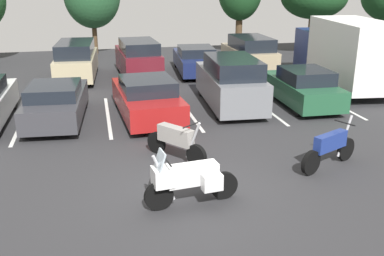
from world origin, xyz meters
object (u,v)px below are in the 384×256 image
car_charcoal (56,102)px  car_green (303,87)px  car_red (147,98)px  car_far_tan (249,53)px  motorcycle_second (176,140)px  car_far_maroon (138,59)px  box_truck (346,52)px  car_grey (230,82)px  motorcycle_third (330,148)px  car_far_champagne (77,60)px  motorcycle_touring (189,178)px  car_far_navy (195,60)px

car_charcoal → car_green: car_green is taller
car_red → car_far_tan: 9.55m
motorcycle_second → car_far_tan: car_far_tan is taller
car_far_maroon → box_truck: (8.93, -4.13, 0.67)m
car_far_maroon → motorcycle_second: bearing=-90.6°
car_charcoal → car_far_tan: (9.52, 6.91, 0.22)m
car_far_tan → box_truck: 5.39m
car_grey → car_charcoal: bearing=-176.1°
motorcycle_second → car_green: car_green is taller
car_charcoal → car_red: (3.13, -0.19, 0.02)m
motorcycle_third → car_green: size_ratio=0.47×
box_truck → car_red: bearing=-164.2°
motorcycle_second → car_charcoal: bearing=128.7°
car_red → motorcycle_second: bearing=-85.8°
car_far_champagne → box_truck: bearing=-19.6°
car_green → car_far_champagne: (-8.75, 6.63, 0.23)m
motorcycle_touring → car_far_maroon: size_ratio=0.49×
car_far_maroon → car_charcoal: bearing=-118.3°
motorcycle_second → motorcycle_third: size_ratio=0.88×
car_far_champagne → car_far_navy: car_far_champagne is taller
car_charcoal → car_far_tan: 11.77m
motorcycle_third → car_far_maroon: bearing=107.2°
car_green → car_far_maroon: (-5.75, 6.52, 0.22)m
car_green → box_truck: size_ratio=0.59×
car_red → car_far_navy: (3.40, 6.97, -0.01)m
motorcycle_second → car_grey: size_ratio=0.36×
car_grey → car_far_maroon: (-2.90, 6.14, -0.04)m
box_truck → car_far_champagne: bearing=160.4°
motorcycle_third → car_green: 6.05m
motorcycle_third → car_far_champagne: size_ratio=0.42×
motorcycle_third → car_far_maroon: (-3.79, 12.24, 0.37)m
car_grey → box_truck: 6.39m
car_charcoal → car_green: (9.30, 0.07, 0.02)m
car_red → box_truck: size_ratio=0.66×
motorcycle_touring → car_far_navy: size_ratio=0.45×
car_red → car_far_maroon: (0.42, 6.78, 0.22)m
car_far_champagne → motorcycle_third: bearing=-61.2°
car_red → car_far_tan: car_far_tan is taller
motorcycle_touring → motorcycle_third: bearing=16.3°
motorcycle_second → box_truck: 11.33m
box_truck → car_far_navy: bearing=144.0°
motorcycle_third → car_charcoal: size_ratio=0.44×
motorcycle_third → car_charcoal: car_charcoal is taller
car_far_champagne → car_far_tan: 8.97m
motorcycle_touring → car_far_tan: bearing=65.4°
car_far_tan → motorcycle_touring: bearing=-114.6°
car_far_maroon → car_far_tan: (5.97, 0.32, -0.02)m
motorcycle_second → car_far_champagne: bearing=104.7°
car_far_champagne → motorcycle_touring: bearing=-78.8°
car_red → car_far_maroon: size_ratio=1.07×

